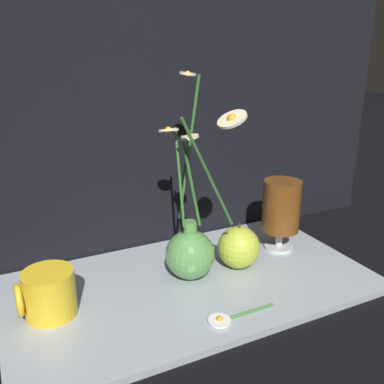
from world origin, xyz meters
The scene contains 7 objects.
ground_plane centered at (0.00, 0.00, 0.00)m, with size 6.00×6.00×0.00m, color black.
shelf centered at (0.00, 0.00, 0.01)m, with size 0.65×0.35×0.01m.
vase_with_flowers centered at (0.01, 0.01, 0.07)m, with size 0.12×0.18×0.36m.
yellow_mug centered at (-0.24, 0.01, 0.05)m, with size 0.09×0.08×0.07m.
tea_glass centered at (0.22, 0.04, 0.10)m, with size 0.08×0.08×0.15m.
orange_fruit centered at (0.11, 0.01, 0.05)m, with size 0.08×0.08×0.09m.
loose_daisy centered at (0.00, -0.13, 0.02)m, with size 0.12×0.04×0.01m.
Camera 1 is at (-0.30, -0.61, 0.42)m, focal length 40.00 mm.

